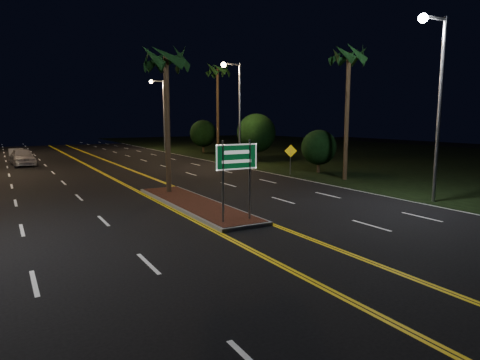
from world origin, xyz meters
TOP-DOWN VIEW (x-y plane):
  - ground at (0.00, 0.00)m, footprint 120.00×120.00m
  - grass_right at (30.00, 25.00)m, footprint 40.00×110.00m
  - median_island at (0.00, 7.00)m, footprint 2.25×10.25m
  - highway_sign at (0.00, 2.80)m, footprint 1.80×0.08m
  - streetlight_right_near at (10.61, 2.00)m, footprint 1.91×0.44m
  - streetlight_right_mid at (10.61, 22.00)m, footprint 1.91×0.44m
  - streetlight_right_far at (10.61, 42.00)m, footprint 1.91×0.44m
  - palm_median at (0.00, 10.50)m, footprint 2.40×2.40m
  - palm_right_near at (12.50, 10.00)m, footprint 2.40×2.40m
  - palm_right_far at (12.80, 30.00)m, footprint 2.40×2.40m
  - shrub_near at (13.50, 14.00)m, footprint 2.70×2.70m
  - shrub_mid at (14.00, 24.00)m, footprint 3.78×3.78m
  - shrub_far at (13.80, 36.00)m, footprint 3.24×3.24m
  - car_near at (-6.23, 30.78)m, footprint 2.66×5.56m
  - car_far at (-6.56, 35.20)m, footprint 1.95×4.40m
  - warning_sign at (10.80, 13.96)m, footprint 0.88×0.38m

SIDE VIEW (x-z plane):
  - ground at x=0.00m, z-range 0.00..0.00m
  - grass_right at x=30.00m, z-range 0.00..0.01m
  - median_island at x=0.00m, z-range 0.00..0.17m
  - car_far at x=-6.56m, z-range 0.00..1.46m
  - car_near at x=-6.23m, z-range 0.00..1.81m
  - warning_sign at x=10.80m, z-range 0.32..2.56m
  - shrub_near at x=13.50m, z-range 0.30..3.60m
  - shrub_far at x=13.80m, z-range 0.36..4.32m
  - highway_sign at x=0.00m, z-range 0.80..4.00m
  - shrub_mid at x=14.00m, z-range 0.42..5.04m
  - streetlight_right_near at x=10.61m, z-range 1.16..10.16m
  - streetlight_right_mid at x=10.61m, z-range 1.16..10.16m
  - streetlight_right_far at x=10.61m, z-range 1.16..10.16m
  - palm_median at x=0.00m, z-range 3.13..11.43m
  - palm_right_near at x=12.50m, z-range 3.56..12.86m
  - palm_right_far at x=12.80m, z-range 3.99..14.29m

